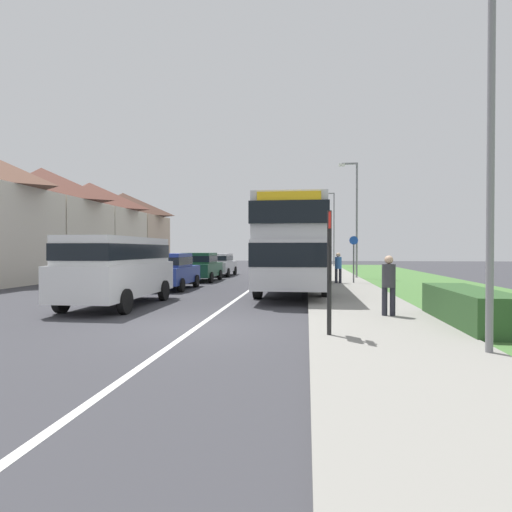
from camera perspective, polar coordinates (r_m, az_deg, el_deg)
ground_plane at (r=10.20m, az=-7.87°, el=-9.43°), size 120.00×120.00×0.00m
lane_marking_centre at (r=17.98m, az=-1.35°, el=-4.94°), size 0.14×60.00×0.01m
pavement_near_side at (r=15.89m, az=12.82°, el=-5.53°), size 3.20×68.00×0.12m
grass_verge_seaward at (r=16.88m, az=27.56°, el=-5.29°), size 6.00×68.00×0.08m
roadside_hedge at (r=11.06m, az=26.76°, el=-6.35°), size 1.10×3.86×0.90m
double_decker_bus at (r=18.66m, az=5.12°, el=1.84°), size 2.80×10.93×3.70m
parked_van_white at (r=14.35m, az=-18.07°, el=-1.19°), size 2.11×5.26×2.22m
parked_car_blue at (r=19.77m, az=-11.56°, el=-1.81°), size 1.99×3.94×1.65m
parked_car_dark_green at (r=24.62m, az=-7.49°, el=-1.29°), size 1.94×3.90×1.64m
parked_car_silver at (r=29.57m, az=-5.03°, el=-1.00°), size 1.96×4.51×1.56m
pedestrian_at_stop at (r=11.44m, az=17.42°, el=-3.42°), size 0.34×0.34×1.67m
pedestrian_walking_away at (r=21.94m, az=11.00°, el=-1.37°), size 0.34×0.34×1.67m
bus_stop_sign at (r=8.57m, az=9.83°, el=-1.03°), size 0.09×0.52×2.60m
cycle_route_sign at (r=22.35m, az=13.01°, el=-0.17°), size 0.44×0.08×2.52m
street_lamp_near at (r=8.34m, az=28.40°, el=18.38°), size 1.14×0.20×7.59m
street_lamp_mid at (r=26.61m, az=13.17°, el=5.75°), size 1.14×0.20×7.12m
street_lamp_far at (r=44.41m, az=10.32°, el=4.16°), size 1.14×0.20×7.67m
house_terrace_far_side at (r=34.46m, az=-23.97°, el=3.82°), size 7.33×25.11×7.30m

